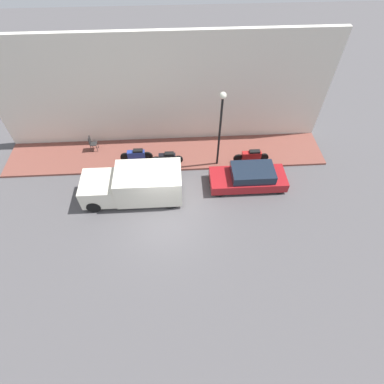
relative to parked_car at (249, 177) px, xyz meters
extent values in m
plane|color=#514F51|center=(-2.05, 4.60, -0.59)|extent=(60.00, 60.00, 0.00)
cube|color=brown|center=(2.72, 4.60, -0.53)|extent=(2.84, 19.17, 0.13)
cube|color=silver|center=(4.29, 4.60, 2.77)|extent=(0.30, 19.17, 6.73)
cube|color=maroon|center=(0.00, 0.06, -0.15)|extent=(1.67, 4.20, 0.56)
cube|color=#192333|center=(0.00, -0.15, 0.39)|extent=(1.47, 2.31, 0.51)
cylinder|color=black|center=(-0.72, 1.72, -0.30)|extent=(0.20, 0.58, 0.58)
cylinder|color=black|center=(0.72, 1.72, -0.30)|extent=(0.20, 0.58, 0.58)
cylinder|color=black|center=(-0.72, -1.60, -0.30)|extent=(0.20, 0.58, 0.58)
cylinder|color=black|center=(0.72, -1.60, -0.30)|extent=(0.20, 0.58, 0.58)
cube|color=silver|center=(-0.51, 5.45, 0.44)|extent=(2.01, 3.40, 1.65)
cube|color=silver|center=(-0.51, 8.06, 0.19)|extent=(1.91, 1.83, 1.16)
cube|color=#192333|center=(-0.51, 8.34, 0.52)|extent=(1.71, 1.01, 0.46)
cylinder|color=black|center=(-1.38, 8.36, -0.22)|extent=(0.22, 0.74, 0.74)
cylinder|color=black|center=(0.37, 8.36, -0.22)|extent=(0.22, 0.74, 0.74)
cylinder|color=black|center=(-1.38, 4.37, -0.22)|extent=(0.22, 0.74, 0.74)
cylinder|color=black|center=(0.37, 4.37, -0.22)|extent=(0.22, 0.74, 0.74)
cube|color=black|center=(1.86, 4.52, -0.01)|extent=(0.30, 0.98, 0.46)
cube|color=black|center=(1.86, 4.39, 0.28)|extent=(0.27, 0.54, 0.12)
cylinder|color=black|center=(1.86, 5.18, -0.20)|extent=(0.10, 0.52, 0.52)
cylinder|color=black|center=(1.86, 3.86, -0.20)|extent=(0.10, 0.52, 0.52)
cube|color=#B21E1E|center=(1.70, -0.45, 0.03)|extent=(0.30, 1.12, 0.49)
cube|color=black|center=(1.70, -0.60, 0.33)|extent=(0.27, 0.61, 0.12)
cylinder|color=black|center=(1.70, 0.31, -0.17)|extent=(0.10, 0.58, 0.58)
cylinder|color=black|center=(1.70, -1.21, -0.17)|extent=(0.10, 0.58, 0.58)
cube|color=navy|center=(2.16, 6.35, 0.04)|extent=(0.30, 1.02, 0.47)
cube|color=black|center=(2.16, 6.21, 0.34)|extent=(0.27, 0.56, 0.12)
cylinder|color=black|center=(2.16, 6.99, -0.14)|extent=(0.10, 0.64, 0.64)
cylinder|color=black|center=(2.16, 5.71, -0.14)|extent=(0.10, 0.64, 0.64)
cylinder|color=black|center=(1.67, 1.57, 1.77)|extent=(0.12, 0.12, 4.47)
sphere|color=silver|center=(1.67, 1.57, 4.12)|extent=(0.35, 0.35, 0.35)
cube|color=#262626|center=(3.30, 9.02, 0.02)|extent=(0.40, 0.40, 0.04)
cube|color=#262626|center=(3.30, 9.20, 0.29)|extent=(0.40, 0.04, 0.49)
cylinder|color=#262626|center=(3.13, 8.85, -0.23)|extent=(0.04, 0.04, 0.47)
cylinder|color=#262626|center=(3.47, 8.85, -0.23)|extent=(0.04, 0.04, 0.47)
cylinder|color=#262626|center=(3.13, 9.19, -0.23)|extent=(0.04, 0.04, 0.47)
cylinder|color=#262626|center=(3.47, 9.19, -0.23)|extent=(0.04, 0.04, 0.47)
camera|label=1|loc=(-11.00, 3.79, 12.22)|focal=28.00mm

